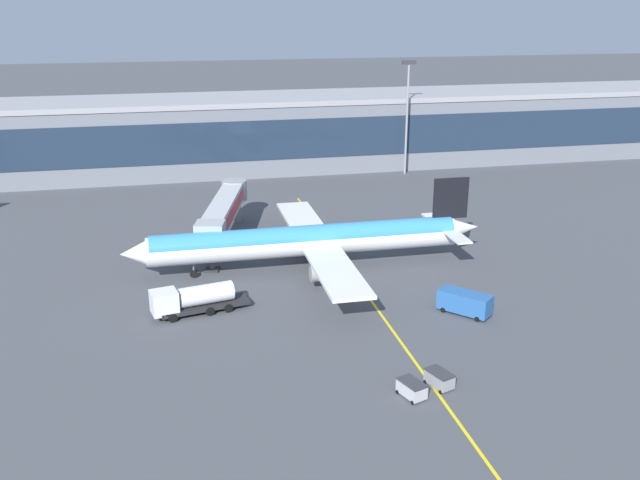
% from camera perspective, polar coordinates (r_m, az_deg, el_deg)
% --- Properties ---
extents(ground_plane, '(700.00, 700.00, 0.00)m').
position_cam_1_polar(ground_plane, '(83.59, 1.86, -4.21)').
color(ground_plane, '#47494F').
extents(apron_lead_in_line, '(0.47, 80.00, 0.01)m').
position_cam_1_polar(apron_lead_in_line, '(85.98, 3.18, -3.54)').
color(apron_lead_in_line, yellow).
rests_on(apron_lead_in_line, ground_plane).
extents(terminal_building, '(183.59, 19.67, 14.74)m').
position_cam_1_polar(terminal_building, '(145.58, -3.69, 8.85)').
color(terminal_building, slate).
rests_on(terminal_building, ground_plane).
extents(main_airliner, '(46.80, 37.29, 11.08)m').
position_cam_1_polar(main_airliner, '(89.15, -0.96, -0.02)').
color(main_airliner, white).
rests_on(main_airliner, ground_plane).
extents(jet_bridge, '(9.31, 24.78, 6.58)m').
position_cam_1_polar(jet_bridge, '(99.90, -7.84, 2.53)').
color(jet_bridge, '#B2B7BC').
rests_on(jet_bridge, ground_plane).
extents(fuel_tanker, '(11.08, 4.65, 3.25)m').
position_cam_1_polar(fuel_tanker, '(78.28, -10.33, -4.80)').
color(fuel_tanker, '#232326').
rests_on(fuel_tanker, ground_plane).
extents(lavatory_truck, '(5.57, 5.86, 2.50)m').
position_cam_1_polar(lavatory_truck, '(78.85, 11.70, -4.97)').
color(lavatory_truck, '#285B9E').
rests_on(lavatory_truck, ground_plane).
extents(baggage_cart_0, '(2.35, 3.01, 1.48)m').
position_cam_1_polar(baggage_cart_0, '(62.71, 7.53, -12.00)').
color(baggage_cart_0, '#B2B7BC').
rests_on(baggage_cart_0, ground_plane).
extents(baggage_cart_1, '(2.35, 3.01, 1.48)m').
position_cam_1_polar(baggage_cart_1, '(64.57, 9.76, -11.15)').
color(baggage_cart_1, gray).
rests_on(baggage_cart_1, ground_plane).
extents(apron_light_mast_1, '(2.80, 0.50, 22.29)m').
position_cam_1_polar(apron_light_mast_1, '(139.10, 7.17, 10.65)').
color(apron_light_mast_1, gray).
rests_on(apron_light_mast_1, ground_plane).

